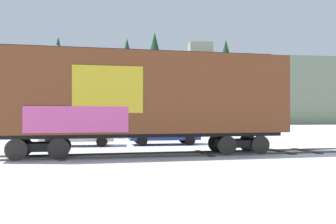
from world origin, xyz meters
TOP-DOWN VIEW (x-y plane):
  - ground_plane at (0.00, 0.00)m, footprint 260.00×260.00m
  - track at (1.11, 0.06)m, footprint 59.97×5.41m
  - freight_car at (0.15, -0.00)m, footprint 13.60×3.64m
  - flagpole at (-6.16, 13.07)m, footprint 0.85×1.47m
  - hillside at (-0.04, 61.51)m, footprint 123.59×33.06m
  - parked_car_silver at (-3.48, 5.63)m, footprint 4.36×2.12m
  - parked_car_blue at (1.79, 5.89)m, footprint 4.49×2.10m

SIDE VIEW (x-z plane):
  - ground_plane at x=0.00m, z-range 0.00..0.00m
  - track at x=1.11m, z-range 0.00..0.08m
  - parked_car_silver at x=-3.48m, z-range 0.00..1.68m
  - parked_car_blue at x=1.79m, z-range -0.01..1.72m
  - freight_car at x=0.15m, z-range 0.34..5.30m
  - flagpole at x=-6.16m, z-range 1.19..8.74m
  - hillside at x=-0.04m, z-range -2.44..15.31m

